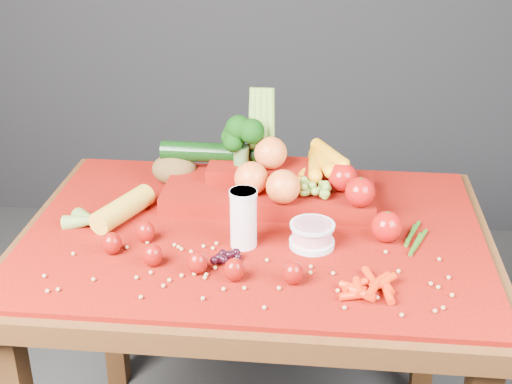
# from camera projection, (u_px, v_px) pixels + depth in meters

# --- Properties ---
(table) EXTENTS (1.10, 0.80, 0.75)m
(table) POSITION_uv_depth(u_px,v_px,m) (255.00, 269.00, 1.71)
(table) COLOR #3E200E
(table) RESTS_ON ground
(red_cloth) EXTENTS (1.05, 0.75, 0.01)m
(red_cloth) POSITION_uv_depth(u_px,v_px,m) (255.00, 232.00, 1.66)
(red_cloth) COLOR maroon
(red_cloth) RESTS_ON table
(milk_glass) EXTENTS (0.06, 0.06, 0.13)m
(milk_glass) POSITION_uv_depth(u_px,v_px,m) (243.00, 216.00, 1.56)
(milk_glass) COLOR silver
(milk_glass) RESTS_ON red_cloth
(yogurt_bowl) EXTENTS (0.10, 0.10, 0.06)m
(yogurt_bowl) POSITION_uv_depth(u_px,v_px,m) (312.00, 234.00, 1.58)
(yogurt_bowl) COLOR silver
(yogurt_bowl) RESTS_ON red_cloth
(strawberry_scatter) EXTENTS (0.44, 0.18, 0.05)m
(strawberry_scatter) POSITION_uv_depth(u_px,v_px,m) (187.00, 254.00, 1.51)
(strawberry_scatter) COLOR maroon
(strawberry_scatter) RESTS_ON red_cloth
(dark_grape_cluster) EXTENTS (0.06, 0.05, 0.03)m
(dark_grape_cluster) POSITION_uv_depth(u_px,v_px,m) (227.00, 258.00, 1.52)
(dark_grape_cluster) COLOR black
(dark_grape_cluster) RESTS_ON red_cloth
(soybean_scatter) EXTENTS (0.84, 0.24, 0.01)m
(soybean_scatter) POSITION_uv_depth(u_px,v_px,m) (245.00, 274.00, 1.48)
(soybean_scatter) COLOR #B4854D
(soybean_scatter) RESTS_ON red_cloth
(corn_ear) EXTENTS (0.24, 0.26, 0.06)m
(corn_ear) POSITION_uv_depth(u_px,v_px,m) (102.00, 217.00, 1.67)
(corn_ear) COLOR gold
(corn_ear) RESTS_ON red_cloth
(potato) EXTENTS (0.12, 0.09, 0.08)m
(potato) POSITION_uv_depth(u_px,v_px,m) (175.00, 169.00, 1.87)
(potato) COLOR #533D1A
(potato) RESTS_ON red_cloth
(baby_carrot_pile) EXTENTS (0.18, 0.18, 0.03)m
(baby_carrot_pile) POSITION_uv_depth(u_px,v_px,m) (362.00, 284.00, 1.42)
(baby_carrot_pile) COLOR red
(baby_carrot_pile) RESTS_ON red_cloth
(green_bean_pile) EXTENTS (0.14, 0.12, 0.01)m
(green_bean_pile) POSITION_uv_depth(u_px,v_px,m) (417.00, 238.00, 1.62)
(green_bean_pile) COLOR #265313
(green_bean_pile) RESTS_ON red_cloth
(produce_mound) EXTENTS (0.61, 0.36, 0.27)m
(produce_mound) POSITION_uv_depth(u_px,v_px,m) (275.00, 179.00, 1.77)
(produce_mound) COLOR maroon
(produce_mound) RESTS_ON red_cloth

